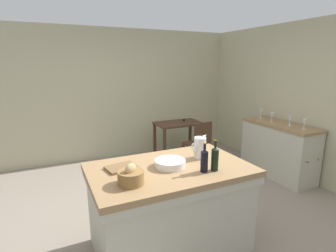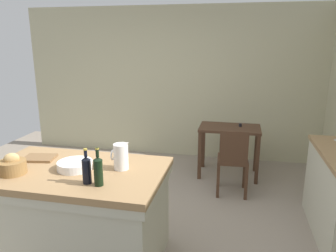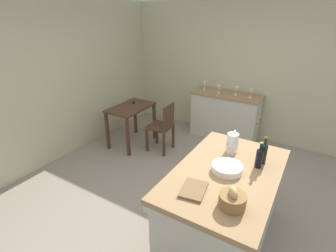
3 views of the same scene
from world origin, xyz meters
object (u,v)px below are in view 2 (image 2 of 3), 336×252
(island_table, at_px, (78,211))
(cutting_board, at_px, (40,158))
(wooden_chair, at_px, (233,159))
(wine_bottle_amber, at_px, (87,169))
(pitcher, at_px, (121,156))
(wash_bowl, at_px, (75,165))
(wine_bottle_dark, at_px, (98,170))
(bread_basket, at_px, (12,166))
(writing_desk, at_px, (230,135))

(island_table, relative_size, cutting_board, 5.53)
(wooden_chair, distance_m, wine_bottle_amber, 2.27)
(pitcher, bearing_deg, wash_bowl, -167.62)
(wine_bottle_amber, bearing_deg, cutting_board, 149.84)
(cutting_board, height_order, wine_bottle_dark, wine_bottle_dark)
(wash_bowl, height_order, wine_bottle_dark, wine_bottle_dark)
(wash_bowl, height_order, bread_basket, bread_basket)
(island_table, relative_size, wine_bottle_dark, 5.12)
(wine_bottle_amber, bearing_deg, wooden_chair, 59.31)
(cutting_board, xyz_separation_m, wine_bottle_amber, (0.70, -0.41, 0.11))
(wooden_chair, relative_size, cutting_board, 3.18)
(wine_bottle_dark, relative_size, wine_bottle_amber, 1.07)
(island_table, relative_size, wash_bowl, 5.14)
(island_table, distance_m, wine_bottle_dark, 0.70)
(cutting_board, height_order, wine_bottle_amber, wine_bottle_amber)
(wine_bottle_amber, bearing_deg, island_table, 134.49)
(wash_bowl, distance_m, cutting_board, 0.48)
(wash_bowl, height_order, wine_bottle_amber, wine_bottle_amber)
(bread_basket, distance_m, wine_bottle_dark, 0.83)
(island_table, height_order, wine_bottle_dark, wine_bottle_dark)
(pitcher, distance_m, bread_basket, 0.93)
(writing_desk, relative_size, cutting_board, 3.12)
(wooden_chair, xyz_separation_m, pitcher, (-0.96, -1.56, 0.52))
(wine_bottle_amber, bearing_deg, pitcher, 64.59)
(wash_bowl, distance_m, bread_basket, 0.52)
(writing_desk, height_order, pitcher, pitcher)
(bread_basket, bearing_deg, wooden_chair, 45.22)
(pitcher, height_order, bread_basket, pitcher)
(writing_desk, relative_size, wine_bottle_dark, 2.88)
(pitcher, xyz_separation_m, wine_bottle_dark, (-0.05, -0.36, 0.01))
(pitcher, height_order, cutting_board, pitcher)
(wine_bottle_dark, bearing_deg, bread_basket, 175.72)
(writing_desk, relative_size, wooden_chair, 0.98)
(wash_bowl, relative_size, bread_basket, 1.36)
(wine_bottle_dark, bearing_deg, wooden_chair, 62.01)
(wooden_chair, bearing_deg, pitcher, -121.77)
(island_table, height_order, wooden_chair, wooden_chair)
(bread_basket, bearing_deg, wine_bottle_dark, -4.28)
(wine_bottle_dark, height_order, wine_bottle_amber, wine_bottle_dark)
(pitcher, distance_m, wine_bottle_dark, 0.36)
(wooden_chair, bearing_deg, wine_bottle_dark, -117.99)
(pitcher, relative_size, cutting_board, 0.95)
(wooden_chair, distance_m, pitcher, 1.91)
(island_table, distance_m, pitcher, 0.68)
(writing_desk, relative_size, wine_bottle_amber, 3.08)
(wash_bowl, bearing_deg, writing_desk, 60.72)
(wine_bottle_dark, distance_m, wine_bottle_amber, 0.11)
(wash_bowl, xyz_separation_m, cutting_board, (-0.46, 0.15, -0.02))
(writing_desk, distance_m, cutting_board, 2.80)
(pitcher, distance_m, wash_bowl, 0.42)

